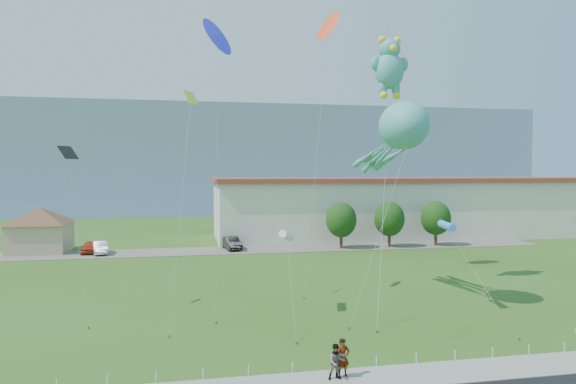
{
  "coord_description": "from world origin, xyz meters",
  "views": [
    {
      "loc": [
        -7.55,
        -23.68,
        9.13
      ],
      "look_at": [
        -1.41,
        8.0,
        7.81
      ],
      "focal_mm": 32.0,
      "sensor_mm": 36.0,
      "label": 1
    }
  ],
  "objects_px": {
    "pedestrian_right": "(337,362)",
    "pavilion": "(40,225)",
    "warehouse": "(429,206)",
    "parked_car_red": "(90,247)",
    "octopus_kite": "(397,136)",
    "pedestrian_left": "(343,358)",
    "teddy_bear_kite": "(390,66)",
    "parked_car_silver": "(100,248)",
    "parked_car_black": "(232,243)"
  },
  "relations": [
    {
      "from": "parked_car_red",
      "to": "parked_car_silver",
      "type": "xyz_separation_m",
      "value": [
        1.22,
        -0.82,
        0.02
      ]
    },
    {
      "from": "pavilion",
      "to": "warehouse",
      "type": "xyz_separation_m",
      "value": [
        50.0,
        6.0,
        1.1
      ]
    },
    {
      "from": "warehouse",
      "to": "parked_car_red",
      "type": "distance_m",
      "value": 45.22
    },
    {
      "from": "parked_car_red",
      "to": "parked_car_silver",
      "type": "relative_size",
      "value": 0.94
    },
    {
      "from": "pedestrian_left",
      "to": "pedestrian_right",
      "type": "xyz_separation_m",
      "value": [
        -0.38,
        -0.27,
        -0.06
      ]
    },
    {
      "from": "parked_car_red",
      "to": "parked_car_black",
      "type": "distance_m",
      "value": 15.65
    },
    {
      "from": "pedestrian_left",
      "to": "octopus_kite",
      "type": "xyz_separation_m",
      "value": [
        7.21,
        11.26,
        10.54
      ]
    },
    {
      "from": "pavilion",
      "to": "octopus_kite",
      "type": "xyz_separation_m",
      "value": [
        30.27,
        -29.09,
        8.45
      ]
    },
    {
      "from": "parked_car_red",
      "to": "teddy_bear_kite",
      "type": "xyz_separation_m",
      "value": [
        26.39,
        -21.25,
        16.67
      ]
    },
    {
      "from": "octopus_kite",
      "to": "pavilion",
      "type": "bearing_deg",
      "value": 136.13
    },
    {
      "from": "parked_car_red",
      "to": "octopus_kite",
      "type": "xyz_separation_m",
      "value": [
        24.63,
        -27.05,
        10.76
      ]
    },
    {
      "from": "pavilion",
      "to": "parked_car_red",
      "type": "xyz_separation_m",
      "value": [
        5.64,
        -2.05,
        -2.31
      ]
    },
    {
      "from": "pavilion",
      "to": "pedestrian_right",
      "type": "bearing_deg",
      "value": -60.83
    },
    {
      "from": "pedestrian_left",
      "to": "parked_car_black",
      "type": "distance_m",
      "value": 37.98
    },
    {
      "from": "parked_car_silver",
      "to": "parked_car_black",
      "type": "relative_size",
      "value": 0.93
    },
    {
      "from": "warehouse",
      "to": "parked_car_red",
      "type": "bearing_deg",
      "value": -169.72
    },
    {
      "from": "warehouse",
      "to": "pedestrian_right",
      "type": "bearing_deg",
      "value": -120.38
    },
    {
      "from": "parked_car_silver",
      "to": "pedestrian_left",
      "type": "bearing_deg",
      "value": -79.38
    },
    {
      "from": "octopus_kite",
      "to": "teddy_bear_kite",
      "type": "xyz_separation_m",
      "value": [
        1.76,
        5.8,
        5.91
      ]
    },
    {
      "from": "pedestrian_left",
      "to": "pavilion",
      "type": "bearing_deg",
      "value": 110.25
    },
    {
      "from": "teddy_bear_kite",
      "to": "pavilion",
      "type": "bearing_deg",
      "value": 143.97
    },
    {
      "from": "parked_car_red",
      "to": "parked_car_silver",
      "type": "distance_m",
      "value": 1.47
    },
    {
      "from": "warehouse",
      "to": "octopus_kite",
      "type": "bearing_deg",
      "value": -119.35
    },
    {
      "from": "pavilion",
      "to": "octopus_kite",
      "type": "bearing_deg",
      "value": -43.87
    },
    {
      "from": "teddy_bear_kite",
      "to": "parked_car_red",
      "type": "bearing_deg",
      "value": 141.16
    },
    {
      "from": "pedestrian_right",
      "to": "pedestrian_left",
      "type": "bearing_deg",
      "value": 34.57
    },
    {
      "from": "pedestrian_right",
      "to": "pavilion",
      "type": "bearing_deg",
      "value": 118.48
    },
    {
      "from": "pedestrian_right",
      "to": "octopus_kite",
      "type": "xyz_separation_m",
      "value": [
        7.59,
        11.53,
        10.6
      ]
    },
    {
      "from": "pedestrian_right",
      "to": "parked_car_red",
      "type": "xyz_separation_m",
      "value": [
        -17.04,
        38.57,
        -0.16
      ]
    },
    {
      "from": "warehouse",
      "to": "pedestrian_left",
      "type": "height_order",
      "value": "warehouse"
    },
    {
      "from": "octopus_kite",
      "to": "teddy_bear_kite",
      "type": "distance_m",
      "value": 8.46
    },
    {
      "from": "pedestrian_right",
      "to": "parked_car_silver",
      "type": "relative_size",
      "value": 0.38
    },
    {
      "from": "pavilion",
      "to": "teddy_bear_kite",
      "type": "height_order",
      "value": "teddy_bear_kite"
    },
    {
      "from": "pedestrian_left",
      "to": "parked_car_red",
      "type": "xyz_separation_m",
      "value": [
        -17.42,
        38.31,
        -0.22
      ]
    },
    {
      "from": "octopus_kite",
      "to": "teddy_bear_kite",
      "type": "bearing_deg",
      "value": 73.07
    },
    {
      "from": "teddy_bear_kite",
      "to": "pedestrian_left",
      "type": "bearing_deg",
      "value": -117.76
    },
    {
      "from": "pavilion",
      "to": "pedestrian_right",
      "type": "relative_size",
      "value": 5.93
    },
    {
      "from": "pedestrian_left",
      "to": "parked_car_silver",
      "type": "height_order",
      "value": "pedestrian_left"
    },
    {
      "from": "pavilion",
      "to": "parked_car_silver",
      "type": "height_order",
      "value": "pavilion"
    },
    {
      "from": "parked_car_silver",
      "to": "teddy_bear_kite",
      "type": "height_order",
      "value": "teddy_bear_kite"
    },
    {
      "from": "pedestrian_left",
      "to": "octopus_kite",
      "type": "relative_size",
      "value": 0.12
    },
    {
      "from": "parked_car_silver",
      "to": "warehouse",
      "type": "bearing_deg",
      "value": -1.14
    },
    {
      "from": "pavilion",
      "to": "parked_car_red",
      "type": "height_order",
      "value": "pavilion"
    },
    {
      "from": "pedestrian_left",
      "to": "parked_car_red",
      "type": "bearing_deg",
      "value": 104.96
    },
    {
      "from": "pedestrian_right",
      "to": "parked_car_red",
      "type": "distance_m",
      "value": 42.17
    },
    {
      "from": "parked_car_black",
      "to": "warehouse",
      "type": "bearing_deg",
      "value": 7.32
    },
    {
      "from": "warehouse",
      "to": "teddy_bear_kite",
      "type": "bearing_deg",
      "value": -121.52
    },
    {
      "from": "pavilion",
      "to": "warehouse",
      "type": "relative_size",
      "value": 0.15
    },
    {
      "from": "warehouse",
      "to": "teddy_bear_kite",
      "type": "relative_size",
      "value": 3.09
    },
    {
      "from": "pedestrian_left",
      "to": "parked_car_silver",
      "type": "relative_size",
      "value": 0.41
    }
  ]
}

